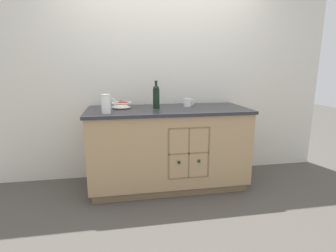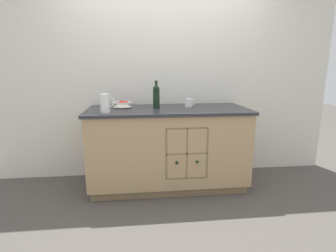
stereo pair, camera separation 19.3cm
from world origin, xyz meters
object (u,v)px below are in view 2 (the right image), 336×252
at_px(white_pitcher, 105,103).
at_px(ceramic_mug, 189,103).
at_px(standing_wine_bottle, 156,96).
at_px(fruit_bowl, 122,104).

xyz_separation_m(white_pitcher, ceramic_mug, (0.93, 0.33, -0.05)).
distance_m(white_pitcher, standing_wine_bottle, 0.60).
relative_size(white_pitcher, standing_wine_bottle, 0.63).
bearing_deg(white_pitcher, standing_wine_bottle, 25.44).
distance_m(fruit_bowl, white_pitcher, 0.38).
height_order(fruit_bowl, ceramic_mug, ceramic_mug).
height_order(fruit_bowl, standing_wine_bottle, standing_wine_bottle).
xyz_separation_m(white_pitcher, standing_wine_bottle, (0.54, 0.26, 0.04)).
distance_m(ceramic_mug, standing_wine_bottle, 0.41).
bearing_deg(ceramic_mug, fruit_bowl, 179.44).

